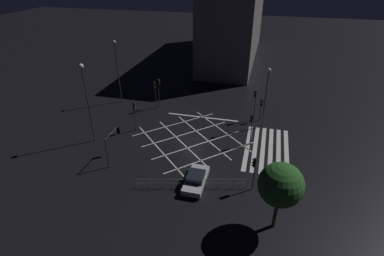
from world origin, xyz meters
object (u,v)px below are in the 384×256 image
Objects in this scene: traffic_light_se_main at (261,106)px; street_tree_near at (281,185)px; traffic_light_ne_main at (155,90)px; traffic_light_nw_main at (114,138)px; street_lamp_far at (267,87)px; waiting_car at (196,179)px; traffic_light_se_cross at (255,99)px; traffic_light_median_north at (134,111)px; traffic_light_sw_cross at (254,167)px; traffic_light_ne_cross at (159,88)px; street_lamp_west at (117,64)px; traffic_light_median_south at (251,124)px; street_lamp_east at (85,88)px.

traffic_light_se_main is 0.52× the size of street_tree_near.
traffic_light_nw_main is at bearing 0.78° from traffic_light_ne_main.
street_lamp_far is 17.37m from street_tree_near.
traffic_light_nw_main is 10.15m from waiting_car.
traffic_light_nw_main is at bearing 43.15° from traffic_light_se_cross.
traffic_light_median_north is 21.44m from street_tree_near.
traffic_light_se_cross is at bearing -16.02° from waiting_car.
traffic_light_sw_cross is (-14.67, -0.05, 0.30)m from traffic_light_se_main.
traffic_light_se_cross is 14.02m from traffic_light_ne_cross.
street_lamp_west is 1.17× the size of street_lamp_far.
street_tree_near is (-4.21, -2.16, 1.78)m from traffic_light_sw_cross.
traffic_light_se_main is 14.97m from traffic_light_ne_cross.
traffic_light_se_cross reaches higher than traffic_light_sw_cross.
traffic_light_median_north is 7.68m from traffic_light_ne_cross.
traffic_light_median_south is 6.64m from traffic_light_se_cross.
traffic_light_se_main is 0.80× the size of traffic_light_median_south.
street_lamp_west is at bearing 10.00° from street_lamp_east.
street_lamp_east is at bearing 70.79° from waiting_car.
street_lamp_west is (1.25, 6.21, 3.03)m from traffic_light_ne_main.
traffic_light_ne_cross is at bearing -0.47° from traffic_light_nw_main.
street_lamp_west is (14.37, 6.39, 3.44)m from traffic_light_nw_main.
street_tree_near is at bearing 99.39° from traffic_light_se_cross.
traffic_light_nw_main is 14.02m from traffic_light_ne_cross.
traffic_light_se_cross is at bearing -60.44° from street_lamp_east.
traffic_light_se_main is at bearing -61.79° from street_lamp_east.
traffic_light_nw_main is 0.82× the size of traffic_light_ne_cross.
traffic_light_se_main is 0.40× the size of street_lamp_far.
traffic_light_ne_main is 14.29m from traffic_light_se_cross.
traffic_light_median_south is at bearing -27.15° from waiting_car.
traffic_light_se_cross is at bearing -93.20° from street_lamp_west.
traffic_light_median_north is 0.43× the size of street_lamp_west.
street_lamp_west is 22.01m from street_lamp_far.
waiting_car is (-13.62, 5.73, -5.05)m from street_lamp_far.
traffic_light_median_south is 0.50× the size of street_lamp_far.
traffic_light_median_north reaches higher than waiting_car.
traffic_light_ne_cross is (7.66, -0.52, 0.22)m from traffic_light_median_north.
street_lamp_far is (-1.63, -15.61, 2.57)m from traffic_light_ne_main.
traffic_light_se_main is at bearing -48.82° from traffic_light_nw_main.
traffic_light_sw_cross is 0.59× the size of street_tree_near.
street_tree_near reaches higher than waiting_car.
street_lamp_far is (-2.52, -15.32, 2.54)m from traffic_light_ne_cross.
street_tree_near reaches higher than traffic_light_nw_main.
street_lamp_west reaches higher than traffic_light_se_cross.
street_lamp_far reaches higher than traffic_light_nw_main.
traffic_light_median_north is at bearing 25.33° from traffic_light_se_cross.
street_lamp_east is at bearing 57.52° from traffic_light_nw_main.
traffic_light_ne_cross is at bearing 80.66° from street_lamp_far.
traffic_light_ne_cross is 26.17m from street_tree_near.
street_lamp_far reaches higher than traffic_light_median_north.
traffic_light_median_north is at bearing 55.60° from street_tree_near.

